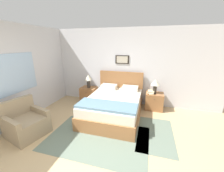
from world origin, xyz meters
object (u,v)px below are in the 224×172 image
bed (114,106)px  table_lamp_near_window (88,79)px  table_lamp_by_door (155,84)px  armchair (26,123)px  nightstand_near_window (89,94)px  nightstand_by_door (154,101)px

bed → table_lamp_near_window: 1.50m
table_lamp_near_window → table_lamp_by_door: bearing=0.0°
armchair → nightstand_near_window: (0.60, 2.21, -0.01)m
nightstand_by_door → table_lamp_near_window: (-2.33, -0.01, 0.60)m
nightstand_near_window → table_lamp_by_door: table_lamp_by_door is taller
nightstand_near_window → table_lamp_near_window: size_ratio=1.18×
armchair → table_lamp_near_window: bearing=178.9°
bed → nightstand_by_door: 1.41m
table_lamp_near_window → nightstand_by_door: bearing=0.1°
armchair → nightstand_near_window: bearing=179.2°
bed → table_lamp_near_window: (-1.16, 0.78, 0.55)m
nightstand_near_window → table_lamp_by_door: (2.32, -0.01, 0.60)m
table_lamp_near_window → table_lamp_by_door: (2.31, 0.00, 0.00)m
bed → table_lamp_near_window: bed is taller
bed → armchair: bed is taller
table_lamp_near_window → armchair: bearing=-105.5°
armchair → nightstand_near_window: size_ratio=1.68×
bed → nightstand_near_window: bearing=146.1°
bed → armchair: size_ratio=2.20×
table_lamp_near_window → table_lamp_by_door: 2.31m
armchair → table_lamp_by_door: 3.71m
armchair → bed: bearing=143.3°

